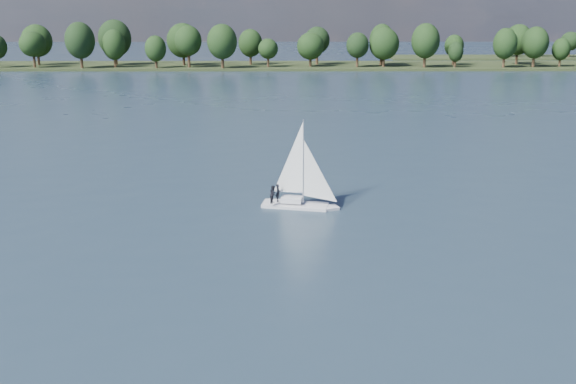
{
  "coord_description": "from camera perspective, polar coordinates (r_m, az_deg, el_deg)",
  "views": [
    {
      "loc": [
        4.69,
        -19.2,
        16.95
      ],
      "look_at": [
        5.15,
        33.72,
        2.5
      ],
      "focal_mm": 40.0,
      "sensor_mm": 36.0,
      "label": 1
    }
  ],
  "objects": [
    {
      "name": "far_shore",
      "position": [
        231.87,
        -1.68,
        11.08
      ],
      "size": [
        660.0,
        40.0,
        1.5
      ],
      "primitive_type": "cube",
      "color": "black",
      "rests_on": "ground"
    },
    {
      "name": "sailboat",
      "position": [
        58.48,
        0.71,
        0.86
      ],
      "size": [
        6.75,
        3.22,
        8.57
      ],
      "rotation": [
        0.0,
        0.0,
        -0.22
      ],
      "color": "silver",
      "rests_on": "ground"
    },
    {
      "name": "treeline",
      "position": [
        227.19,
        -1.88,
        13.05
      ],
      "size": [
        563.31,
        74.1,
        18.51
      ],
      "color": "black",
      "rests_on": "ground"
    },
    {
      "name": "ground",
      "position": [
        120.49,
        -2.74,
        7.17
      ],
      "size": [
        700.0,
        700.0,
        0.0
      ],
      "primitive_type": "plane",
      "color": "#233342",
      "rests_on": "ground"
    }
  ]
}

